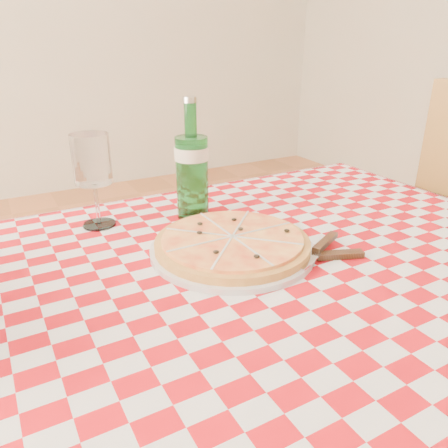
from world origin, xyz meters
The scene contains 6 objects.
dining_table centered at (0.00, 0.00, 0.66)m, with size 1.20×0.80×0.75m.
tablecloth centered at (0.00, 0.00, 0.75)m, with size 1.30×0.90×0.01m, color #A30A11.
pizza_plate centered at (-0.01, 0.05, 0.78)m, with size 0.32×0.32×0.04m, color #D48E46, non-canonical shape.
water_bottle centered at (0.01, 0.26, 0.89)m, with size 0.08×0.08×0.27m, color #196725, non-canonical shape.
wine_glass centered at (-0.20, 0.31, 0.86)m, with size 0.08×0.08×0.21m, color white, non-canonical shape.
cutlery centered at (0.12, -0.05, 0.77)m, with size 0.24×0.20×0.03m, color silver, non-canonical shape.
Camera 1 is at (-0.39, -0.61, 1.14)m, focal length 35.00 mm.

